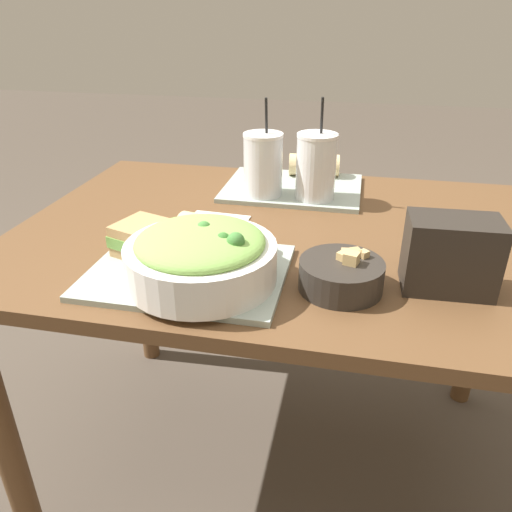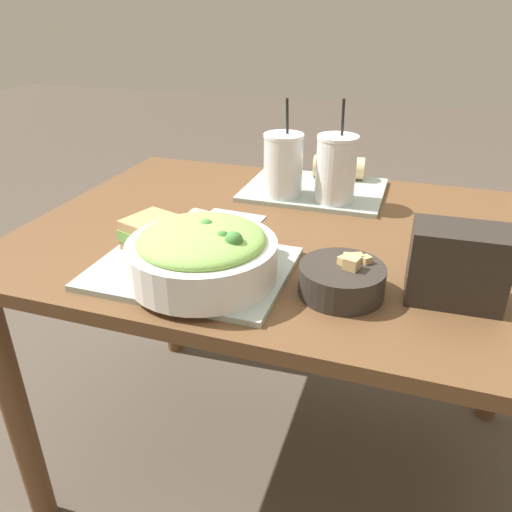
% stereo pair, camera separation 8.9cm
% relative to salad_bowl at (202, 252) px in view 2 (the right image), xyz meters
% --- Properties ---
extents(ground_plane, '(12.00, 12.00, 0.00)m').
position_rel_salad_bowl_xyz_m(ground_plane, '(0.11, 0.29, -0.81)').
color(ground_plane, '#4C4238').
extents(dining_table, '(1.25, 0.88, 0.75)m').
position_rel_salad_bowl_xyz_m(dining_table, '(0.11, 0.29, -0.17)').
color(dining_table, brown).
rests_on(dining_table, ground_plane).
extents(tray_near, '(0.37, 0.29, 0.01)m').
position_rel_salad_bowl_xyz_m(tray_near, '(-0.04, 0.03, -0.06)').
color(tray_near, '#99A89E').
rests_on(tray_near, dining_table).
extents(tray_far, '(0.37, 0.29, 0.01)m').
position_rel_salad_bowl_xyz_m(tray_far, '(0.09, 0.56, -0.06)').
color(tray_far, '#99A89E').
rests_on(tray_far, dining_table).
extents(salad_bowl, '(0.28, 0.28, 0.11)m').
position_rel_salad_bowl_xyz_m(salad_bowl, '(0.00, 0.00, 0.00)').
color(salad_bowl, white).
rests_on(salad_bowl, tray_near).
extents(soup_bowl, '(0.15, 0.15, 0.08)m').
position_rel_salad_bowl_xyz_m(soup_bowl, '(0.25, 0.04, -0.03)').
color(soup_bowl, '#2D2823').
rests_on(soup_bowl, dining_table).
extents(sandwich_near, '(0.15, 0.14, 0.06)m').
position_rel_salad_bowl_xyz_m(sandwich_near, '(-0.14, 0.08, -0.02)').
color(sandwich_near, tan).
rests_on(sandwich_near, tray_near).
extents(baguette_near, '(0.19, 0.10, 0.06)m').
position_rel_salad_bowl_xyz_m(baguette_near, '(-0.01, 0.14, -0.02)').
color(baguette_near, '#DBBC84').
rests_on(baguette_near, tray_near).
extents(baguette_far, '(0.15, 0.08, 0.06)m').
position_rel_salad_bowl_xyz_m(baguette_far, '(0.14, 0.66, -0.02)').
color(baguette_far, '#DBBC84').
rests_on(baguette_far, tray_far).
extents(drink_cup_dark, '(0.10, 0.10, 0.25)m').
position_rel_salad_bowl_xyz_m(drink_cup_dark, '(0.02, 0.47, 0.03)').
color(drink_cup_dark, silver).
rests_on(drink_cup_dark, tray_far).
extents(drink_cup_red, '(0.10, 0.10, 0.26)m').
position_rel_salad_bowl_xyz_m(drink_cup_red, '(0.16, 0.47, 0.03)').
color(drink_cup_red, silver).
rests_on(drink_cup_red, tray_far).
extents(chip_bag, '(0.16, 0.10, 0.14)m').
position_rel_salad_bowl_xyz_m(chip_bag, '(0.44, 0.08, 0.01)').
color(chip_bag, '#28231E').
rests_on(chip_bag, dining_table).
extents(napkin_folded, '(0.15, 0.11, 0.00)m').
position_rel_salad_bowl_xyz_m(napkin_folded, '(-0.06, 0.29, -0.06)').
color(napkin_folded, silver).
rests_on(napkin_folded, dining_table).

